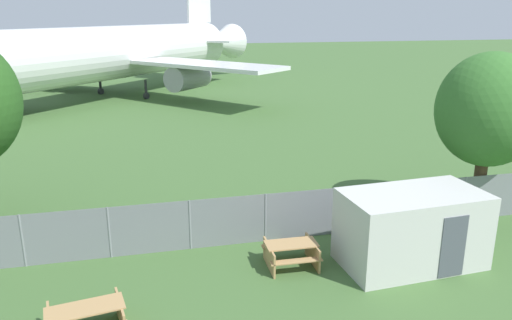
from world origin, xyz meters
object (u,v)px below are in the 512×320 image
at_px(picnic_bench_open_grass, 291,252).
at_px(tree_near_hangar, 489,110).
at_px(portable_cabin, 412,229).
at_px(picnic_bench_near_cabin, 86,318).
at_px(airplane, 111,54).

distance_m(picnic_bench_open_grass, tree_near_hangar, 9.19).
height_order(portable_cabin, picnic_bench_near_cabin, portable_cabin).
bearing_deg(picnic_bench_open_grass, tree_near_hangar, 15.12).
bearing_deg(picnic_bench_near_cabin, portable_cabin, 8.86).
relative_size(airplane, picnic_bench_near_cabin, 16.51).
distance_m(airplane, portable_cabin, 35.67).
xyz_separation_m(portable_cabin, picnic_bench_near_cabin, (-9.48, -1.48, -0.69)).
bearing_deg(portable_cabin, picnic_bench_near_cabin, -174.59).
distance_m(airplane, picnic_bench_open_grass, 34.22).
bearing_deg(picnic_bench_near_cabin, picnic_bench_open_grass, 20.30).
bearing_deg(portable_cabin, tree_near_hangar, 29.16).
bearing_deg(picnic_bench_open_grass, picnic_bench_near_cabin, -159.70).
relative_size(airplane, tree_near_hangar, 5.41).
relative_size(picnic_bench_near_cabin, tree_near_hangar, 0.33).
bearing_deg(picnic_bench_open_grass, portable_cabin, -10.64).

